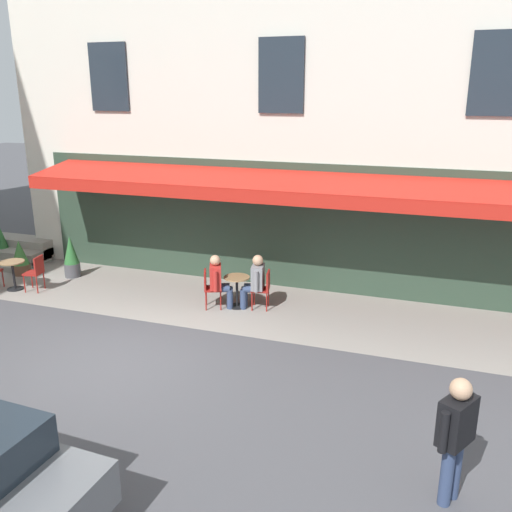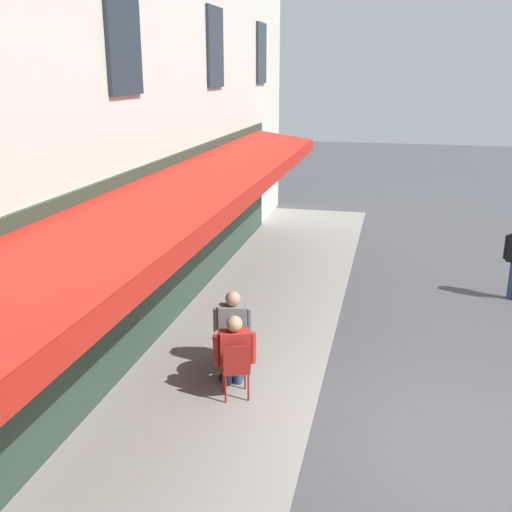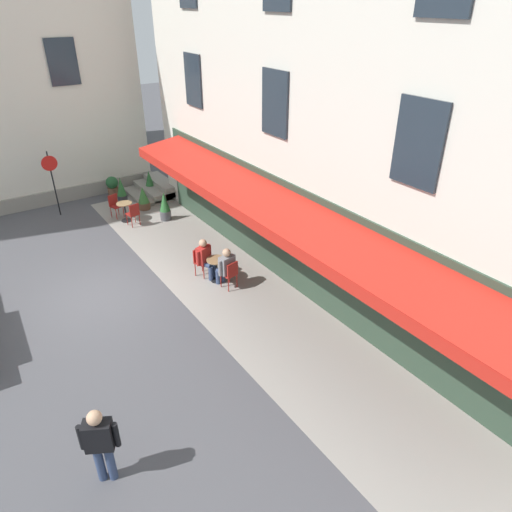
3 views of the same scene
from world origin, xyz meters
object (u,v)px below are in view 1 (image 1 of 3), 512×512
(cafe_table_mid_terrace, at_px, (237,287))
(walking_pedestrian_in_black, at_px, (456,431))
(seated_companion_in_red, at_px, (219,280))
(cafe_chair_red_near_door, at_px, (264,286))
(potted_plant_entrance_right, at_px, (2,243))
(cafe_table_near_entrance, at_px, (13,271))
(cafe_chair_red_kerbside, at_px, (210,286))
(seated_patron_in_grey, at_px, (255,280))
(potted_plant_by_steps, at_px, (71,257))
(potted_plant_mid_terrace, at_px, (20,258))
(cafe_chair_red_by_window, at_px, (36,270))

(cafe_table_mid_terrace, bearing_deg, walking_pedestrian_in_black, 133.22)
(seated_companion_in_red, bearing_deg, cafe_chair_red_near_door, -164.66)
(cafe_table_mid_terrace, distance_m, potted_plant_entrance_right, 8.05)
(cafe_chair_red_near_door, bearing_deg, potted_plant_entrance_right, -7.14)
(cafe_table_near_entrance, relative_size, walking_pedestrian_in_black, 0.44)
(cafe_chair_red_kerbside, height_order, seated_patron_in_grey, seated_patron_in_grey)
(cafe_table_near_entrance, distance_m, potted_plant_by_steps, 1.53)
(walking_pedestrian_in_black, xyz_separation_m, potted_plant_mid_terrace, (11.20, -5.31, -0.52))
(cafe_chair_red_by_window, relative_size, potted_plant_by_steps, 0.80)
(seated_companion_in_red, relative_size, potted_plant_by_steps, 1.12)
(potted_plant_entrance_right, bearing_deg, potted_plant_by_steps, 168.31)
(cafe_table_near_entrance, height_order, potted_plant_by_steps, potted_plant_by_steps)
(cafe_chair_red_by_window, xyz_separation_m, potted_plant_by_steps, (-0.13, -1.22, 0.01))
(cafe_table_near_entrance, bearing_deg, cafe_chair_red_by_window, -170.11)
(cafe_chair_red_kerbside, distance_m, walking_pedestrian_in_black, 7.15)
(cafe_chair_red_near_door, bearing_deg, cafe_table_mid_terrace, 10.71)
(potted_plant_entrance_right, height_order, potted_plant_mid_terrace, potted_plant_entrance_right)
(cafe_table_near_entrance, distance_m, potted_plant_mid_terrace, 1.25)
(cafe_table_mid_terrace, xyz_separation_m, cafe_chair_red_near_door, (-0.62, -0.12, 0.06))
(potted_plant_mid_terrace, bearing_deg, cafe_table_near_entrance, 124.03)
(seated_companion_in_red, bearing_deg, potted_plant_mid_terrace, -4.23)
(cafe_table_mid_terrace, height_order, cafe_chair_red_kerbside, cafe_chair_red_kerbside)
(potted_plant_entrance_right, bearing_deg, cafe_chair_red_kerbside, 169.01)
(cafe_chair_red_kerbside, bearing_deg, potted_plant_mid_terrace, -5.16)
(cafe_chair_red_kerbside, distance_m, seated_patron_in_grey, 1.05)
(seated_companion_in_red, xyz_separation_m, walking_pedestrian_in_black, (-5.11, 4.86, 0.30))
(cafe_chair_red_near_door, relative_size, seated_patron_in_grey, 0.70)
(cafe_chair_red_near_door, relative_size, seated_companion_in_red, 0.71)
(cafe_table_mid_terrace, bearing_deg, cafe_chair_red_near_door, -169.29)
(seated_patron_in_grey, relative_size, walking_pedestrian_in_black, 0.77)
(potted_plant_by_steps, bearing_deg, seated_companion_in_red, 170.89)
(cafe_table_mid_terrace, xyz_separation_m, walking_pedestrian_in_black, (-4.72, 5.02, 0.49))
(potted_plant_entrance_right, bearing_deg, cafe_chair_red_by_window, 146.85)
(cafe_table_mid_terrace, xyz_separation_m, cafe_chair_red_kerbside, (0.58, 0.24, 0.06))
(cafe_table_mid_terrace, distance_m, cafe_chair_red_near_door, 0.63)
(seated_companion_in_red, bearing_deg, cafe_table_near_entrance, 6.22)
(potted_plant_by_steps, bearing_deg, walking_pedestrian_in_black, 150.08)
(cafe_chair_red_kerbside, bearing_deg, potted_plant_entrance_right, -10.99)
(cafe_chair_red_by_window, height_order, potted_plant_entrance_right, potted_plant_entrance_right)
(walking_pedestrian_in_black, bearing_deg, potted_plant_mid_terrace, -25.38)
(cafe_chair_red_near_door, distance_m, potted_plant_mid_terrace, 7.11)
(cafe_chair_red_kerbside, bearing_deg, cafe_chair_red_by_window, 4.97)
(cafe_table_mid_terrace, distance_m, walking_pedestrian_in_black, 6.91)
(potted_plant_entrance_right, bearing_deg, seated_companion_in_red, 169.88)
(cafe_table_near_entrance, distance_m, walking_pedestrian_in_black, 11.35)
(potted_plant_entrance_right, distance_m, potted_plant_by_steps, 3.00)
(cafe_table_near_entrance, height_order, cafe_chair_red_kerbside, cafe_chair_red_kerbside)
(cafe_chair_red_kerbside, distance_m, seated_companion_in_red, 0.26)
(cafe_table_mid_terrace, height_order, seated_patron_in_grey, seated_patron_in_grey)
(cafe_chair_red_kerbside, distance_m, cafe_chair_red_near_door, 1.26)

